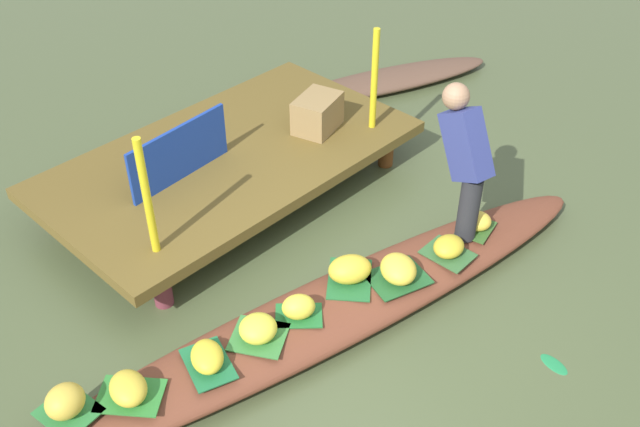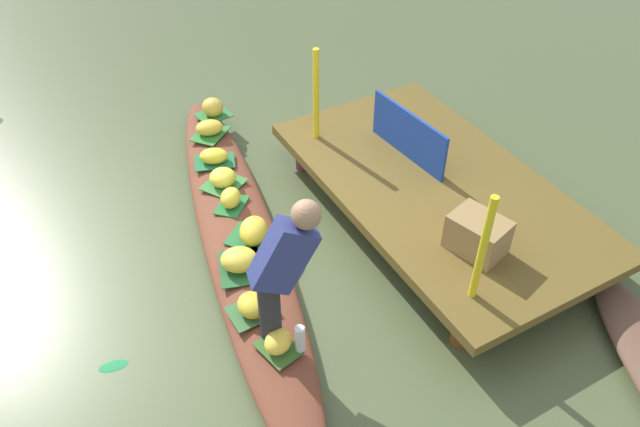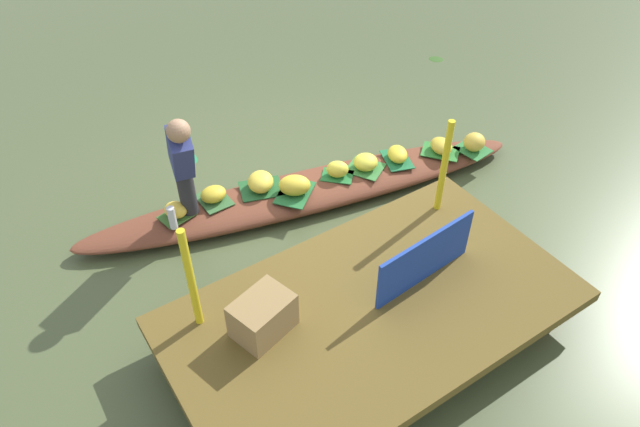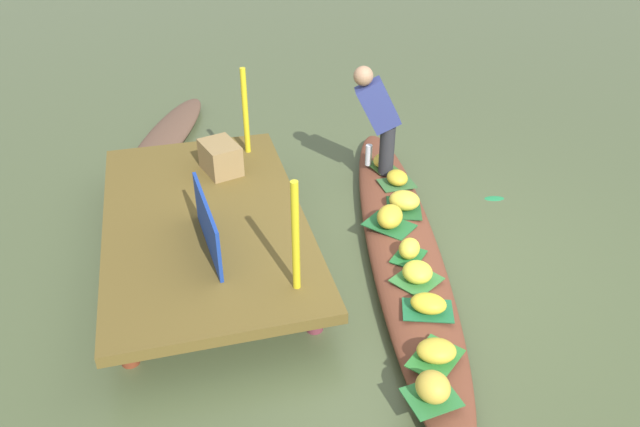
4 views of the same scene
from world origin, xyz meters
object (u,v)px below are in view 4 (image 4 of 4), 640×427
at_px(banana_bunch_0, 397,178).
at_px(banana_bunch_4, 409,249).
at_px(vendor_boat, 402,246).
at_px(vendor_person, 378,114).
at_px(banana_bunch_3, 428,304).
at_px(market_banner, 207,224).
at_px(banana_bunch_6, 390,217).
at_px(moored_boat, 166,137).
at_px(produce_crate, 220,157).
at_px(banana_bunch_5, 436,351).
at_px(banana_bunch_1, 433,387).
at_px(banana_bunch_2, 382,160).
at_px(banana_bunch_8, 404,200).
at_px(banana_bunch_7, 417,272).
at_px(water_bottle, 369,155).

xyz_separation_m(banana_bunch_0, banana_bunch_4, (-1.24, 0.35, 0.01)).
relative_size(vendor_boat, vendor_person, 3.96).
height_order(banana_bunch_3, market_banner, market_banner).
bearing_deg(banana_bunch_6, moored_boat, 34.86).
relative_size(vendor_boat, banana_bunch_4, 20.72).
xyz_separation_m(moored_boat, banana_bunch_6, (-2.81, -1.95, 0.24)).
bearing_deg(produce_crate, banana_bunch_5, -157.83).
xyz_separation_m(vendor_person, produce_crate, (0.13, 1.64, -0.35)).
bearing_deg(market_banner, banana_bunch_1, -150.52).
relative_size(banana_bunch_3, banana_bunch_4, 1.23).
relative_size(banana_bunch_1, banana_bunch_2, 1.10).
bearing_deg(banana_bunch_8, vendor_person, 2.77).
bearing_deg(banana_bunch_1, banana_bunch_0, -15.94).
height_order(banana_bunch_3, banana_bunch_5, banana_bunch_5).
xyz_separation_m(banana_bunch_4, banana_bunch_7, (-0.32, 0.05, -0.01)).
distance_m(banana_bunch_1, banana_bunch_3, 0.87).
relative_size(moored_boat, banana_bunch_7, 9.84).
bearing_deg(produce_crate, banana_bunch_7, -145.30).
distance_m(banana_bunch_2, banana_bunch_5, 2.90).
bearing_deg(banana_bunch_0, vendor_boat, 162.98).
bearing_deg(banana_bunch_6, banana_bunch_5, 171.01).
bearing_deg(banana_bunch_1, produce_crate, 17.38).
distance_m(moored_boat, banana_bunch_6, 3.43).
distance_m(vendor_boat, produce_crate, 2.07).
xyz_separation_m(banana_bunch_6, vendor_person, (1.01, -0.21, 0.58)).
height_order(banana_bunch_8, produce_crate, produce_crate).
bearing_deg(banana_bunch_3, produce_crate, 29.03).
relative_size(banana_bunch_2, water_bottle, 0.92).
xyz_separation_m(banana_bunch_7, market_banner, (0.65, 1.64, 0.33)).
relative_size(banana_bunch_6, water_bottle, 1.32).
bearing_deg(moored_boat, banana_bunch_8, -117.29).
xyz_separation_m(banana_bunch_1, water_bottle, (3.24, -0.63, 0.02)).
relative_size(banana_bunch_3, banana_bunch_7, 1.10).
xyz_separation_m(vendor_boat, banana_bunch_4, (-0.31, 0.07, 0.20)).
relative_size(vendor_boat, banana_bunch_2, 21.43).
bearing_deg(market_banner, banana_bunch_2, -61.86).
bearing_deg(banana_bunch_7, moored_boat, 27.47).
xyz_separation_m(banana_bunch_0, banana_bunch_8, (-0.47, 0.10, 0.02)).
bearing_deg(vendor_boat, water_bottle, 6.66).
bearing_deg(banana_bunch_2, banana_bunch_3, 169.14).
height_order(banana_bunch_7, banana_bunch_8, banana_bunch_8).
bearing_deg(banana_bunch_8, moored_boat, 40.71).
bearing_deg(banana_bunch_3, banana_bunch_4, -9.42).
relative_size(vendor_boat, market_banner, 4.71).
relative_size(vendor_boat, banana_bunch_3, 16.90).
relative_size(banana_bunch_3, banana_bunch_8, 0.93).
bearing_deg(produce_crate, banana_bunch_2, -90.52).
xyz_separation_m(vendor_boat, banana_bunch_8, (0.46, -0.18, 0.20)).
bearing_deg(banana_bunch_5, banana_bunch_6, -8.99).
bearing_deg(banana_bunch_8, market_banner, 102.57).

